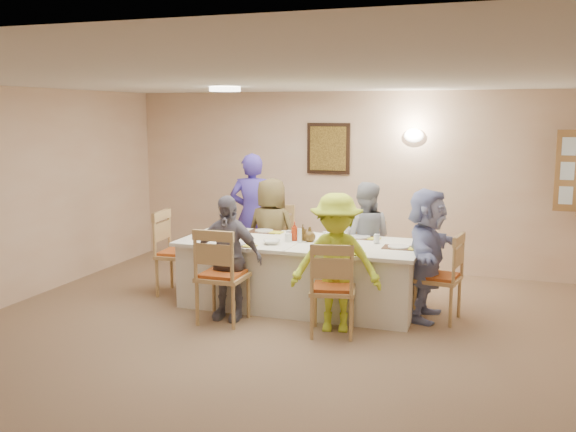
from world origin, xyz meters
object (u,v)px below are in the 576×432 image
(chair_back_right, at_px, (366,257))
(diner_back_right, at_px, (364,239))
(chair_left_end, at_px, (179,253))
(diner_front_left, at_px, (227,257))
(chair_right_end, at_px, (438,276))
(chair_back_left, at_px, (275,245))
(diner_front_right, at_px, (336,263))
(caregiver, at_px, (252,215))
(chair_front_right, at_px, (333,287))
(diner_back_left, at_px, (271,233))
(chair_front_left, at_px, (223,274))
(diner_right_end, at_px, (427,254))
(dining_table, at_px, (300,274))
(condiment_ketchup, at_px, (294,231))

(chair_back_right, distance_m, diner_back_right, 0.28)
(chair_back_right, distance_m, chair_left_end, 2.30)
(chair_back_right, distance_m, diner_front_left, 1.92)
(chair_right_end, bearing_deg, diner_back_right, -116.54)
(chair_back_left, distance_m, diner_back_right, 1.22)
(diner_back_right, bearing_deg, chair_back_right, -93.09)
(diner_front_right, bearing_deg, caregiver, 121.63)
(chair_front_right, bearing_deg, diner_back_left, -62.46)
(chair_front_left, distance_m, diner_right_end, 2.18)
(dining_table, relative_size, chair_left_end, 2.64)
(dining_table, relative_size, caregiver, 1.63)
(diner_back_right, bearing_deg, chair_back_left, -8.80)
(diner_back_left, distance_m, diner_front_left, 1.36)
(chair_back_left, bearing_deg, chair_left_end, -148.37)
(chair_front_right, bearing_deg, chair_right_end, -151.39)
(diner_back_left, relative_size, condiment_ketchup, 6.42)
(chair_back_right, relative_size, diner_back_left, 0.64)
(chair_back_right, height_order, condiment_ketchup, condiment_ketchup)
(diner_front_right, relative_size, diner_right_end, 1.00)
(chair_front_left, distance_m, diner_front_right, 1.22)
(chair_front_left, bearing_deg, caregiver, -77.26)
(chair_left_end, distance_m, diner_back_left, 1.18)
(chair_front_right, relative_size, diner_right_end, 0.68)
(chair_front_right, height_order, diner_back_left, diner_back_left)
(dining_table, relative_size, chair_back_left, 2.66)
(chair_front_left, relative_size, diner_right_end, 0.73)
(diner_back_left, distance_m, condiment_ketchup, 0.87)
(chair_right_end, xyz_separation_m, condiment_ketchup, (-1.62, 0.01, 0.39))
(chair_back_right, relative_size, diner_back_right, 0.64)
(chair_front_left, distance_m, chair_right_end, 2.29)
(chair_front_left, bearing_deg, diner_back_left, -90.26)
(chair_front_left, relative_size, chair_left_end, 1.00)
(diner_right_end, bearing_deg, chair_back_left, 71.87)
(chair_back_left, distance_m, chair_front_right, 2.00)
(diner_front_left, bearing_deg, diner_back_right, 49.20)
(chair_right_end, bearing_deg, chair_back_right, -121.04)
(diner_front_left, xyz_separation_m, diner_right_end, (2.02, 0.68, 0.04))
(chair_back_left, relative_size, diner_right_end, 0.72)
(chair_front_right, height_order, diner_front_right, diner_front_right)
(chair_left_end, distance_m, caregiver, 1.29)
(diner_back_right, distance_m, condiment_ketchup, 0.96)
(diner_front_left, height_order, caregiver, caregiver)
(chair_left_end, bearing_deg, chair_front_right, -114.50)
(diner_right_end, bearing_deg, chair_back_right, 49.19)
(chair_left_end, bearing_deg, caregiver, -27.59)
(chair_back_left, xyz_separation_m, diner_front_left, (0.00, -1.48, 0.16))
(chair_back_left, height_order, diner_right_end, diner_right_end)
(diner_back_left, bearing_deg, diner_right_end, 167.48)
(diner_back_right, height_order, caregiver, caregiver)
(chair_front_right, bearing_deg, caregiver, -61.26)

